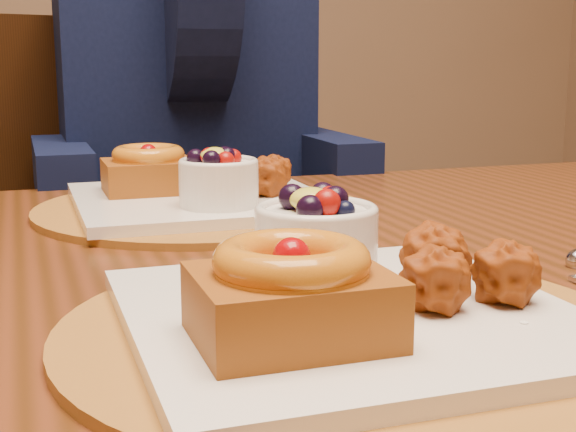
# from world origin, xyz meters

# --- Properties ---
(dining_table) EXTENTS (1.60, 0.90, 0.76)m
(dining_table) POSITION_xyz_m (0.00, 0.09, 0.68)
(dining_table) COLOR #3D1F0B
(dining_table) RESTS_ON ground
(place_setting_near) EXTENTS (0.38, 0.38, 0.09)m
(place_setting_near) POSITION_xyz_m (-0.00, -0.13, 0.78)
(place_setting_near) COLOR brown
(place_setting_near) RESTS_ON dining_table
(place_setting_far) EXTENTS (0.38, 0.38, 0.08)m
(place_setting_far) POSITION_xyz_m (-0.00, 0.30, 0.78)
(place_setting_far) COLOR brown
(place_setting_far) RESTS_ON dining_table
(chair_far) EXTENTS (0.63, 0.63, 1.00)m
(chair_far) POSITION_xyz_m (-0.03, 0.78, 0.55)
(chair_far) COLOR black
(chair_far) RESTS_ON ground
(diner) EXTENTS (0.51, 0.49, 0.83)m
(diner) POSITION_xyz_m (0.08, 0.78, 0.89)
(diner) COLOR black
(diner) RESTS_ON ground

